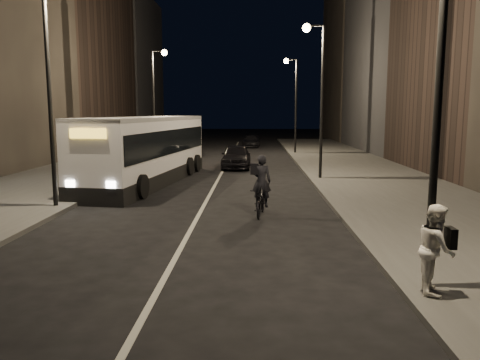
# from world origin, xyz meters

# --- Properties ---
(ground) EXTENTS (180.00, 180.00, 0.00)m
(ground) POSITION_xyz_m (0.00, 0.00, 0.00)
(ground) COLOR black
(ground) RESTS_ON ground
(sidewalk_right) EXTENTS (7.00, 70.00, 0.16)m
(sidewalk_right) POSITION_xyz_m (8.50, 14.00, 0.08)
(sidewalk_right) COLOR #3D3D3B
(sidewalk_right) RESTS_ON ground
(sidewalk_left) EXTENTS (7.00, 70.00, 0.16)m
(sidewalk_left) POSITION_xyz_m (-8.50, 14.00, 0.08)
(sidewalk_left) COLOR #3D3D3B
(sidewalk_left) RESTS_ON ground
(building_row_right) EXTENTS (8.00, 61.00, 21.00)m
(building_row_right) POSITION_xyz_m (16.00, 27.50, 10.50)
(building_row_right) COLOR black
(building_row_right) RESTS_ON ground
(building_row_left) EXTENTS (8.00, 61.00, 22.00)m
(building_row_left) POSITION_xyz_m (-16.00, 28.50, 11.00)
(building_row_left) COLOR black
(building_row_left) RESTS_ON ground
(streetlight_right_near) EXTENTS (1.20, 0.44, 8.12)m
(streetlight_right_near) POSITION_xyz_m (5.33, -4.00, 5.36)
(streetlight_right_near) COLOR black
(streetlight_right_near) RESTS_ON sidewalk_right
(streetlight_right_mid) EXTENTS (1.20, 0.44, 8.12)m
(streetlight_right_mid) POSITION_xyz_m (5.33, 12.00, 5.36)
(streetlight_right_mid) COLOR black
(streetlight_right_mid) RESTS_ON sidewalk_right
(streetlight_right_far) EXTENTS (1.20, 0.44, 8.12)m
(streetlight_right_far) POSITION_xyz_m (5.33, 28.00, 5.36)
(streetlight_right_far) COLOR black
(streetlight_right_far) RESTS_ON sidewalk_right
(streetlight_left_near) EXTENTS (1.20, 0.44, 8.12)m
(streetlight_left_near) POSITION_xyz_m (-5.33, 4.00, 5.36)
(streetlight_left_near) COLOR black
(streetlight_left_near) RESTS_ON sidewalk_left
(streetlight_left_far) EXTENTS (1.20, 0.44, 8.12)m
(streetlight_left_far) POSITION_xyz_m (-5.33, 22.00, 5.36)
(streetlight_left_far) COLOR black
(streetlight_left_far) RESTS_ON sidewalk_left
(city_bus) EXTENTS (4.32, 13.03, 3.45)m
(city_bus) POSITION_xyz_m (-3.60, 10.90, 1.88)
(city_bus) COLOR white
(city_bus) RESTS_ON ground
(cyclist_on_bicycle) EXTENTS (0.91, 2.00, 2.23)m
(cyclist_on_bicycle) POSITION_xyz_m (2.27, 3.06, 0.74)
(cyclist_on_bicycle) COLOR black
(cyclist_on_bicycle) RESTS_ON ground
(pedestrian_woman) EXTENTS (0.85, 0.99, 1.77)m
(pedestrian_woman) POSITION_xyz_m (5.60, -4.34, 1.05)
(pedestrian_woman) COLOR white
(pedestrian_woman) RESTS_ON sidewalk_right
(car_near) EXTENTS (1.91, 4.64, 1.58)m
(car_near) POSITION_xyz_m (0.80, 17.58, 0.79)
(car_near) COLOR black
(car_near) RESTS_ON ground
(car_mid) EXTENTS (1.82, 4.86, 1.58)m
(car_mid) POSITION_xyz_m (-3.60, 26.04, 0.79)
(car_mid) COLOR #3A3A3D
(car_mid) RESTS_ON ground
(car_far) EXTENTS (2.00, 4.44, 1.26)m
(car_far) POSITION_xyz_m (1.66, 36.44, 0.63)
(car_far) COLOR black
(car_far) RESTS_ON ground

